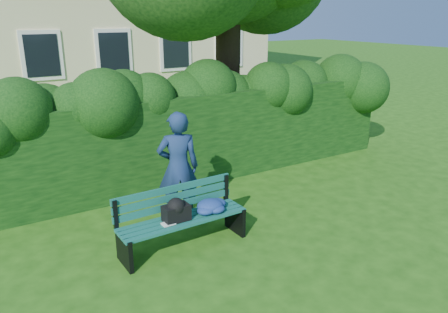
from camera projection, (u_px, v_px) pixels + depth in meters
ground at (243, 220)px, 7.34m from camera, size 80.00×80.00×0.00m
hedge at (183, 138)px, 8.84m from camera, size 10.00×1.00×1.80m
park_bench at (188, 214)px, 6.40m from camera, size 1.93×0.60×0.89m
man_reading at (178, 167)px, 7.07m from camera, size 0.79×0.65×1.85m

